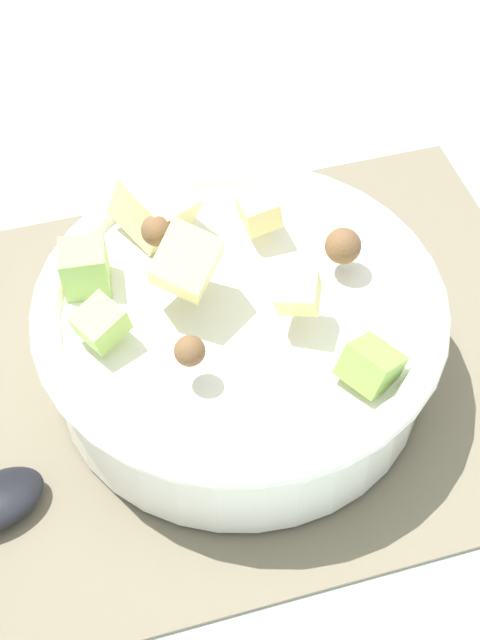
{
  "coord_description": "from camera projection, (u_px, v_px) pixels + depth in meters",
  "views": [
    {
      "loc": [
        0.09,
        0.36,
        0.5
      ],
      "look_at": [
        -0.01,
        0.01,
        0.06
      ],
      "focal_mm": 54.94,
      "sensor_mm": 36.0,
      "label": 1
    }
  ],
  "objects": [
    {
      "name": "salad_bowl",
      "position": [
        238.0,
        329.0,
        0.58
      ],
      "size": [
        0.24,
        0.24,
        0.12
      ],
      "color": "white",
      "rests_on": "placemat"
    },
    {
      "name": "ground_plane",
      "position": [
        224.0,
        368.0,
        0.62
      ],
      "size": [
        2.4,
        2.4,
        0.0
      ],
      "primitive_type": "plane",
      "color": "silver"
    },
    {
      "name": "placemat",
      "position": [
        224.0,
        365.0,
        0.62
      ],
      "size": [
        0.44,
        0.32,
        0.01
      ],
      "primitive_type": "cube",
      "color": "#756B56",
      "rests_on": "ground_plane"
    }
  ]
}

